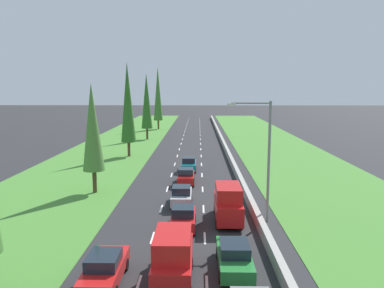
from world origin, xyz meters
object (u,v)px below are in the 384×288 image
object	(u,v)px
poplar_tree_second	(92,128)
poplar_tree_third	(128,103)
red_van_right_lane	(228,203)
red_hatchback_centre_lane	(183,218)
poplar_tree_fourth	(147,101)
red_van_centre_lane	(173,258)
silver_hatchback_centre_lane	(182,196)
teal_hatchback_centre_lane	(189,164)
green_sedan_right_lane	(234,256)
street_light_mast	(264,153)
red_sedan_left_lane	(105,268)
red_hatchback_centre_lane_fifth	(186,176)
poplar_tree_fifth	(158,94)

from	to	relation	value
poplar_tree_second	poplar_tree_third	world-z (taller)	poplar_tree_third
red_van_right_lane	poplar_tree_second	distance (m)	15.00
red_hatchback_centre_lane	poplar_tree_fourth	world-z (taller)	poplar_tree_fourth
red_van_centre_lane	silver_hatchback_centre_lane	xyz separation A→B (m)	(-0.15, 12.84, -0.56)
red_van_centre_lane	red_hatchback_centre_lane	bearing A→B (deg)	88.39
red_hatchback_centre_lane	teal_hatchback_centre_lane	distance (m)	18.47
silver_hatchback_centre_lane	teal_hatchback_centre_lane	distance (m)	13.10
red_hatchback_centre_lane	red_van_right_lane	size ratio (longest dim) A/B	0.80
green_sedan_right_lane	street_light_mast	size ratio (longest dim) A/B	0.50
red_hatchback_centre_lane	poplar_tree_fourth	bearing A→B (deg)	100.88
teal_hatchback_centre_lane	poplar_tree_third	size ratio (longest dim) A/B	0.29
red_van_centre_lane	red_hatchback_centre_lane	distance (m)	7.49
red_sedan_left_lane	street_light_mast	world-z (taller)	street_light_mast
teal_hatchback_centre_lane	red_van_right_lane	size ratio (longest dim) A/B	0.80
red_van_centre_lane	green_sedan_right_lane	size ratio (longest dim) A/B	1.09
silver_hatchback_centre_lane	red_hatchback_centre_lane	bearing A→B (deg)	-86.20
red_sedan_left_lane	poplar_tree_third	bearing A→B (deg)	98.53
red_van_centre_lane	street_light_mast	xyz separation A→B (m)	(6.08, 9.01, 3.83)
poplar_tree_third	red_van_right_lane	bearing A→B (deg)	-64.89
red_hatchback_centre_lane	green_sedan_right_lane	world-z (taller)	red_hatchback_centre_lane
red_hatchback_centre_lane_fifth	red_van_centre_lane	bearing A→B (deg)	-89.99
poplar_tree_third	poplar_tree_fourth	world-z (taller)	poplar_tree_third
green_sedan_right_lane	poplar_tree_third	size ratio (longest dim) A/B	0.33
red_hatchback_centre_lane	street_light_mast	xyz separation A→B (m)	(5.87, 1.54, 4.40)
green_sedan_right_lane	poplar_tree_fifth	xyz separation A→B (m)	(-11.57, 69.69, 7.65)
silver_hatchback_centre_lane	red_sedan_left_lane	size ratio (longest dim) A/B	0.87
street_light_mast	red_hatchback_centre_lane	bearing A→B (deg)	-165.29
poplar_tree_second	poplar_tree_third	size ratio (longest dim) A/B	0.77
poplar_tree_fifth	green_sedan_right_lane	bearing A→B (deg)	-80.57
red_hatchback_centre_lane	teal_hatchback_centre_lane	xyz separation A→B (m)	(-0.07, 18.47, 0.00)
teal_hatchback_centre_lane	street_light_mast	size ratio (longest dim) A/B	0.43
red_van_centre_lane	teal_hatchback_centre_lane	distance (m)	25.94
red_van_centre_lane	red_van_right_lane	bearing A→B (deg)	68.90
green_sedan_right_lane	poplar_tree_third	distance (m)	36.65
teal_hatchback_centre_lane	poplar_tree_fourth	bearing A→B (deg)	107.73
red_hatchback_centre_lane	teal_hatchback_centre_lane	bearing A→B (deg)	90.20
poplar_tree_second	poplar_tree_fourth	world-z (taller)	poplar_tree_fourth
silver_hatchback_centre_lane	poplar_tree_third	size ratio (longest dim) A/B	0.29
poplar_tree_third	poplar_tree_fourth	distance (m)	17.94
red_sedan_left_lane	street_light_mast	distance (m)	13.90
red_van_right_lane	poplar_tree_third	size ratio (longest dim) A/B	0.36
red_hatchback_centre_lane	green_sedan_right_lane	distance (m)	6.72
red_hatchback_centre_lane_fifth	poplar_tree_fourth	world-z (taller)	poplar_tree_fourth
red_hatchback_centre_lane_fifth	green_sedan_right_lane	world-z (taller)	red_hatchback_centre_lane_fifth
red_sedan_left_lane	poplar_tree_fifth	distance (m)	71.75
silver_hatchback_centre_lane	poplar_tree_fourth	world-z (taller)	poplar_tree_fourth
red_hatchback_centre_lane	poplar_tree_second	world-z (taller)	poplar_tree_second
green_sedan_right_lane	teal_hatchback_centre_lane	bearing A→B (deg)	97.20
red_van_right_lane	red_sedan_left_lane	xyz separation A→B (m)	(-7.01, -9.08, -0.59)
poplar_tree_third	poplar_tree_fifth	distance (m)	35.82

